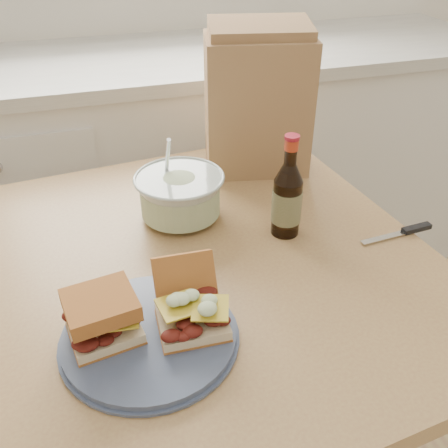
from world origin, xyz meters
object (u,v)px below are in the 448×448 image
object	(u,v)px
dining_table	(193,304)
coleslaw_bowl	(180,197)
beer_bottle	(287,198)
plate	(150,336)
paper_bag	(257,105)

from	to	relation	value
dining_table	coleslaw_bowl	distance (m)	0.23
coleslaw_bowl	beer_bottle	world-z (taller)	beer_bottle
plate	beer_bottle	bearing A→B (deg)	34.00
coleslaw_bowl	paper_bag	size ratio (longest dim) A/B	0.59
dining_table	plate	distance (m)	0.25
coleslaw_bowl	beer_bottle	xyz separation A→B (m)	(0.20, -0.12, 0.03)
plate	coleslaw_bowl	bearing A→B (deg)	69.28
plate	paper_bag	bearing A→B (deg)	54.91
coleslaw_bowl	dining_table	bearing A→B (deg)	-96.11
dining_table	plate	world-z (taller)	plate
coleslaw_bowl	paper_bag	distance (m)	0.33
paper_bag	plate	bearing A→B (deg)	-113.01
plate	paper_bag	world-z (taller)	paper_bag
dining_table	plate	bearing A→B (deg)	-127.99
coleslaw_bowl	paper_bag	bearing A→B (deg)	37.49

